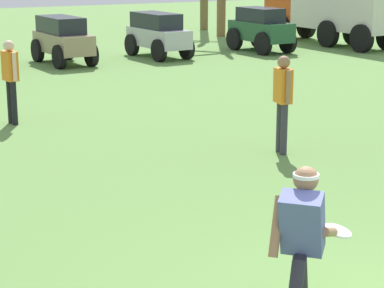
# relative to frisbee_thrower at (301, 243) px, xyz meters

# --- Properties ---
(frisbee_thrower) EXTENTS (0.97, 0.68, 1.43)m
(frisbee_thrower) POSITION_rel_frisbee_thrower_xyz_m (0.00, 0.00, 0.00)
(frisbee_thrower) COLOR #23232D
(frisbee_thrower) RESTS_ON ground_plane
(frisbee_in_flight) EXTENTS (0.37, 0.37, 0.09)m
(frisbee_in_flight) POSITION_rel_frisbee_thrower_xyz_m (0.62, 0.32, -0.11)
(frisbee_in_flight) COLOR white
(teammate_near_sideline) EXTENTS (0.25, 0.50, 1.56)m
(teammate_near_sideline) POSITION_rel_frisbee_thrower_xyz_m (-0.08, 8.98, 0.14)
(teammate_near_sideline) COLOR black
(teammate_near_sideline) RESTS_ON ground_plane
(teammate_midfield) EXTENTS (0.27, 0.50, 1.56)m
(teammate_midfield) POSITION_rel_frisbee_thrower_xyz_m (3.17, 4.92, 0.14)
(teammate_midfield) COLOR #33333D
(teammate_midfield) RESTS_ON ground_plane
(parked_car_slot_d) EXTENTS (1.31, 2.46, 1.34)m
(parked_car_slot_d) POSITION_rel_frisbee_thrower_xyz_m (3.24, 16.12, -0.08)
(parked_car_slot_d) COLOR #998466
(parked_car_slot_d) RESTS_ON ground_plane
(parked_car_slot_e) EXTENTS (1.34, 2.47, 1.34)m
(parked_car_slot_e) POSITION_rel_frisbee_thrower_xyz_m (6.25, 16.13, -0.08)
(parked_car_slot_e) COLOR #B7BABF
(parked_car_slot_e) RESTS_ON ground_plane
(parked_car_slot_f) EXTENTS (1.32, 2.41, 1.40)m
(parked_car_slot_f) POSITION_rel_frisbee_thrower_xyz_m (9.77, 15.83, -0.06)
(parked_car_slot_f) COLOR #235133
(parked_car_slot_f) RESTS_ON ground_plane
(box_truck) EXTENTS (1.62, 5.95, 2.20)m
(box_truck) POSITION_rel_frisbee_thrower_xyz_m (12.98, 16.36, 0.43)
(box_truck) COLOR #CC4C19
(box_truck) RESTS_ON ground_plane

